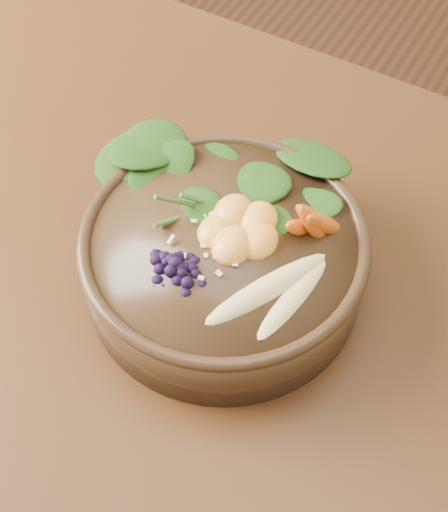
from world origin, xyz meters
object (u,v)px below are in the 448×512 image
at_px(kale_heap, 246,170).
at_px(mandarin_cluster, 240,221).
at_px(blueberry_pile, 174,257).
at_px(banana_halves, 281,285).
at_px(carrot_cluster, 323,209).
at_px(dining_table, 247,335).
at_px(stoneware_bowl, 224,261).

relative_size(kale_heap, mandarin_cluster, 2.07).
distance_m(mandarin_cluster, blueberry_pile, 0.09).
bearing_deg(mandarin_cluster, banana_halves, -33.75).
distance_m(carrot_cluster, mandarin_cluster, 0.09).
xyz_separation_m(carrot_cluster, banana_halves, (-0.00, -0.09, -0.03)).
relative_size(dining_table, stoneware_bowl, 4.97).
height_order(dining_table, carrot_cluster, carrot_cluster).
bearing_deg(blueberry_pile, carrot_cluster, 46.45).
bearing_deg(banana_halves, blueberry_pile, -141.51).
distance_m(stoneware_bowl, carrot_cluster, 0.14).
xyz_separation_m(dining_table, carrot_cluster, (0.05, 0.06, 0.22)).
bearing_deg(carrot_cluster, dining_table, -108.38).
xyz_separation_m(stoneware_bowl, blueberry_pile, (-0.02, -0.06, 0.07)).
xyz_separation_m(banana_halves, blueberry_pile, (-0.11, -0.03, 0.01)).
bearing_deg(banana_halves, kale_heap, 156.45).
relative_size(mandarin_cluster, blueberry_pile, 0.69).
height_order(banana_halves, blueberry_pile, blueberry_pile).
distance_m(dining_table, banana_halves, 0.20).
bearing_deg(banana_halves, carrot_cluster, 113.06).
xyz_separation_m(banana_halves, mandarin_cluster, (-0.08, 0.05, 0.00)).
relative_size(stoneware_bowl, banana_halves, 1.90).
relative_size(banana_halves, mandarin_cluster, 1.66).
distance_m(banana_halves, mandarin_cluster, 0.09).
height_order(stoneware_bowl, carrot_cluster, carrot_cluster).
xyz_separation_m(stoneware_bowl, carrot_cluster, (0.09, 0.06, 0.09)).
relative_size(banana_halves, blueberry_pile, 1.14).
bearing_deg(stoneware_bowl, carrot_cluster, 32.31).
bearing_deg(dining_table, kale_heap, 123.03).
height_order(dining_table, mandarin_cluster, mandarin_cluster).
xyz_separation_m(dining_table, kale_heap, (-0.05, 0.08, 0.20)).
height_order(dining_table, kale_heap, kale_heap).
bearing_deg(kale_heap, mandarin_cluster, -65.79).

